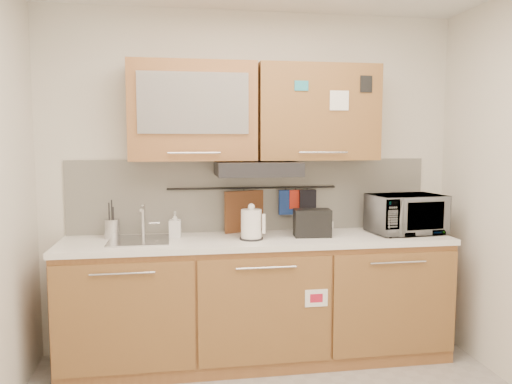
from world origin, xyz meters
name	(u,v)px	position (x,y,z in m)	size (l,w,h in m)	color
wall_back	(252,182)	(0.00, 1.50, 1.30)	(3.20, 3.20, 0.00)	silver
base_cabinet	(258,306)	(0.00, 1.19, 0.41)	(2.80, 0.64, 0.88)	#A46E3A
countertop	(258,240)	(0.00, 1.19, 0.90)	(2.82, 0.62, 0.04)	white
backsplash	(252,195)	(0.00, 1.49, 1.20)	(2.80, 0.02, 0.56)	silver
upper_cabinets	(255,112)	(0.00, 1.32, 1.83)	(1.82, 0.37, 0.70)	#A46E3A
range_hood	(257,169)	(0.00, 1.25, 1.42)	(0.60, 0.46, 0.10)	black
sink	(139,240)	(-0.85, 1.21, 0.92)	(0.42, 0.40, 0.26)	silver
utensil_rail	(253,188)	(0.00, 1.45, 1.26)	(0.02, 0.02, 1.30)	black
utensil_crock	(112,228)	(-1.05, 1.34, 0.99)	(0.13, 0.13, 0.28)	#B9B9BE
kettle	(251,225)	(-0.06, 1.14, 1.02)	(0.20, 0.19, 0.26)	white
toaster	(312,223)	(0.40, 1.18, 1.02)	(0.28, 0.18, 0.20)	black
microwave	(406,214)	(1.14, 1.19, 1.07)	(0.53, 0.36, 0.29)	#999999
soap_bottle	(175,224)	(-0.60, 1.31, 1.01)	(0.08, 0.09, 0.19)	#999999
cutting_board	(244,217)	(-0.07, 1.44, 1.04)	(0.32, 0.02, 0.40)	brown
oven_mitt	(286,202)	(0.26, 1.44, 1.14)	(0.11, 0.03, 0.19)	navy
dark_pouch	(307,203)	(0.43, 1.44, 1.14)	(0.13, 0.04, 0.21)	black
pot_holder	(296,199)	(0.34, 1.44, 1.17)	(0.12, 0.02, 0.15)	red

